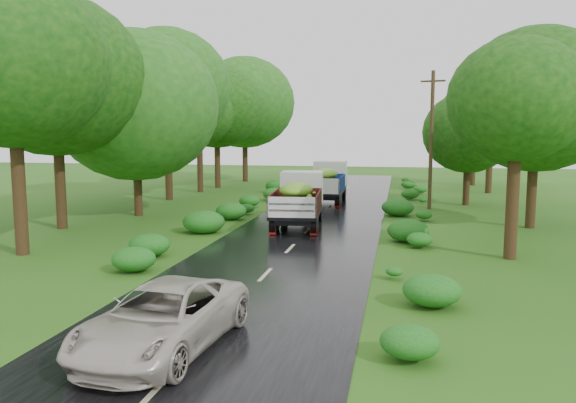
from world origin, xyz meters
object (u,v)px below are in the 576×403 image
(truck_near, at_px, (299,197))
(utility_pole, at_px, (431,139))
(truck_far, at_px, (327,180))
(car, at_px, (163,318))

(truck_near, distance_m, utility_pole, 9.92)
(truck_near, xyz_separation_m, truck_far, (0.19, 9.10, 0.03))
(truck_near, relative_size, car, 1.27)
(truck_far, xyz_separation_m, car, (-0.18, -24.66, -0.75))
(utility_pole, bearing_deg, truck_far, 174.47)
(truck_near, relative_size, truck_far, 1.00)
(truck_near, bearing_deg, truck_far, 84.01)
(utility_pole, bearing_deg, car, -93.56)
(truck_far, height_order, utility_pole, utility_pole)
(truck_far, distance_m, utility_pole, 6.97)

